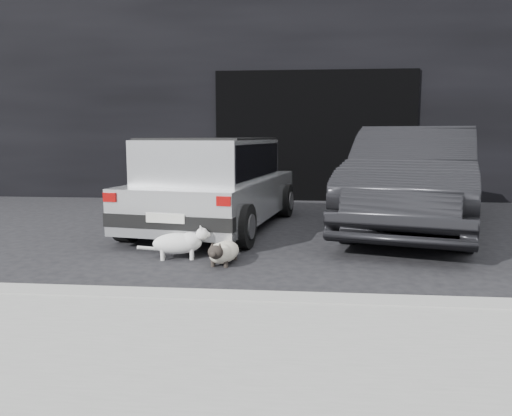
# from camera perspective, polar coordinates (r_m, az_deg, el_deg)

# --- Properties ---
(ground) EXTENTS (80.00, 80.00, 0.00)m
(ground) POSITION_cam_1_polar(r_m,az_deg,el_deg) (6.39, -1.78, -3.58)
(ground) COLOR black
(ground) RESTS_ON ground
(building_facade) EXTENTS (34.00, 4.00, 5.00)m
(building_facade) POSITION_cam_1_polar(r_m,az_deg,el_deg) (12.26, 6.63, 13.76)
(building_facade) COLOR black
(building_facade) RESTS_ON ground
(garage_opening) EXTENTS (4.00, 0.10, 2.60)m
(garage_opening) POSITION_cam_1_polar(r_m,az_deg,el_deg) (10.20, 6.72, 8.14)
(garage_opening) COLOR black
(garage_opening) RESTS_ON ground
(curb) EXTENTS (18.00, 0.25, 0.12)m
(curb) POSITION_cam_1_polar(r_m,az_deg,el_deg) (3.82, 8.39, -10.95)
(curb) COLOR gray
(curb) RESTS_ON ground
(sidewalk) EXTENTS (18.00, 2.20, 0.11)m
(sidewalk) POSITION_cam_1_polar(r_m,az_deg,el_deg) (2.72, 9.69, -19.37)
(sidewalk) COLOR gray
(sidewalk) RESTS_ON ground
(silver_hatchback) EXTENTS (2.15, 3.68, 1.28)m
(silver_hatchback) POSITION_cam_1_polar(r_m,az_deg,el_deg) (7.08, -4.74, 3.28)
(silver_hatchback) COLOR silver
(silver_hatchback) RESTS_ON ground
(second_car) EXTENTS (2.65, 4.64, 1.44)m
(second_car) POSITION_cam_1_polar(r_m,az_deg,el_deg) (7.31, 17.62, 3.25)
(second_car) COLOR black
(second_car) RESTS_ON ground
(cat_siamese) EXTENTS (0.35, 0.81, 0.28)m
(cat_siamese) POSITION_cam_1_polar(r_m,az_deg,el_deg) (5.14, -3.82, -5.06)
(cat_siamese) COLOR beige
(cat_siamese) RESTS_ON ground
(cat_white) EXTENTS (0.76, 0.35, 0.36)m
(cat_white) POSITION_cam_1_polar(r_m,az_deg,el_deg) (5.42, -8.60, -3.92)
(cat_white) COLOR white
(cat_white) RESTS_ON ground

